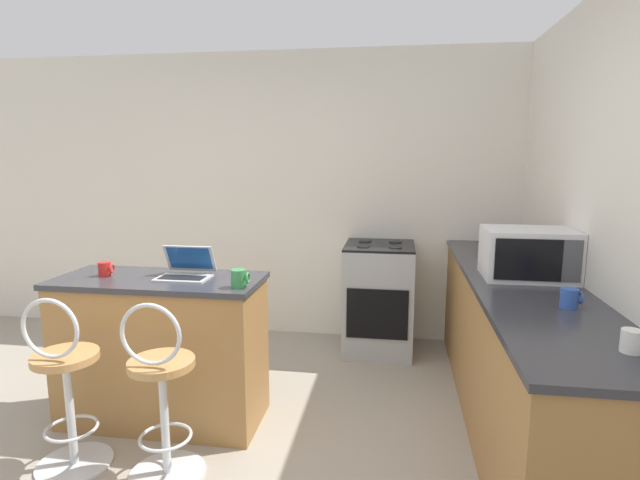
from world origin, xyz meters
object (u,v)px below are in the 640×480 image
stove_range (379,298)px  microwave (528,254)px  toaster (507,245)px  mug_red (105,269)px  laptop (186,269)px  bar_stool_near (66,389)px  mug_white (632,341)px  mug_green (239,278)px  mug_blue (570,298)px  bar_stool_far (162,397)px

stove_range → microwave: bearing=-47.4°
toaster → mug_red: size_ratio=2.75×
laptop → stove_range: size_ratio=0.34×
toaster → bar_stool_near: bearing=-149.0°
mug_white → mug_green: mug_green is taller
mug_red → mug_green: bearing=-8.3°
bar_stool_near → toaster: (2.53, 1.52, 0.58)m
microwave → mug_blue: microwave is taller
laptop → stove_range: laptop is taller
bar_stool_far → toaster: (1.99, 1.52, 0.58)m
laptop → mug_white: size_ratio=3.36×
laptop → mug_blue: (2.14, -0.31, 0.00)m
mug_blue → mug_white: 0.56m
mug_white → bar_stool_far: bearing=172.8°
laptop → bar_stool_far: bearing=-80.0°
mug_red → mug_green: size_ratio=0.90×
bar_stool_far → mug_white: bearing=-7.2°
toaster → mug_white: size_ratio=2.71×
bar_stool_near → mug_blue: bearing=6.6°
mug_blue → bar_stool_far: bearing=-171.7°
mug_white → mug_green: (-1.79, 0.69, 0.01)m
microwave → bar_stool_near: bearing=-160.2°
mug_red → laptop: bearing=6.0°
bar_stool_near → laptop: 0.92m
mug_green → microwave: bearing=16.0°
stove_range → mug_white: size_ratio=9.94×
stove_range → mug_blue: size_ratio=9.33×
microwave → stove_range: microwave is taller
bar_stool_far → mug_green: bearing=55.1°
bar_stool_far → stove_range: 2.19m
laptop → mug_blue: laptop is taller
laptop → microwave: 2.11m
laptop → mug_red: size_ratio=3.41×
microwave → mug_blue: 0.62m
toaster → bar_stool_far: bearing=-142.6°
mug_red → bar_stool_far: bearing=-41.9°
toaster → mug_white: (0.10, -1.78, -0.05)m
bar_stool_near → microwave: bearing=19.8°
stove_range → mug_blue: 1.98m
toaster → mug_red: 2.78m
stove_range → mug_green: mug_green is taller
microwave → mug_red: bearing=-172.3°
bar_stool_near → stove_range: bearing=50.6°
bar_stool_far → laptop: size_ratio=3.07×
microwave → mug_blue: (0.05, -0.61, -0.10)m
microwave → stove_range: bearing=132.6°
stove_range → laptop: bearing=-131.1°
mug_white → mug_red: 2.83m
toaster → stove_range: (-0.94, 0.41, -0.57)m
bar_stool_far → toaster: size_ratio=3.80×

